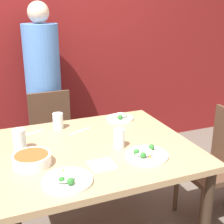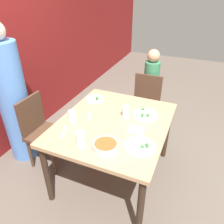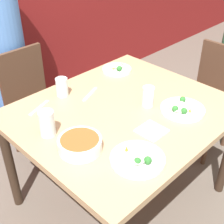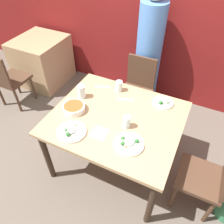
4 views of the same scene
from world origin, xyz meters
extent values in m
plane|color=#60564C|center=(0.00, 0.00, 0.00)|extent=(10.00, 10.00, 0.00)
cube|color=maroon|center=(0.00, 1.50, 1.35)|extent=(10.00, 0.06, 2.70)
cube|color=tan|center=(0.00, 0.00, 0.73)|extent=(1.24, 1.07, 0.04)
cylinder|color=#332319|center=(-0.56, -0.47, 0.36)|extent=(0.06, 0.06, 0.71)
cylinder|color=#332319|center=(0.56, -0.47, 0.36)|extent=(0.06, 0.06, 0.71)
cylinder|color=#332319|center=(-0.56, 0.47, 0.36)|extent=(0.06, 0.06, 0.71)
cylinder|color=#332319|center=(0.56, 0.47, 0.36)|extent=(0.06, 0.06, 0.71)
cube|color=#4C3323|center=(-0.10, 0.80, 0.42)|extent=(0.40, 0.40, 0.04)
cube|color=#4C3323|center=(-0.10, 0.99, 0.66)|extent=(0.38, 0.03, 0.43)
cylinder|color=#4C3323|center=(-0.26, 0.64, 0.20)|extent=(0.04, 0.04, 0.40)
cylinder|color=#4C3323|center=(0.07, 0.64, 0.20)|extent=(0.04, 0.04, 0.40)
cylinder|color=#4C3323|center=(-0.26, 0.97, 0.20)|extent=(0.04, 0.04, 0.40)
cylinder|color=#4C3323|center=(0.07, 0.97, 0.20)|extent=(0.04, 0.04, 0.40)
cube|color=#4C3323|center=(0.89, -0.07, 0.42)|extent=(0.40, 0.40, 0.04)
cylinder|color=#4C3323|center=(0.72, 0.09, 0.20)|extent=(0.04, 0.04, 0.40)
cylinder|color=#4C3323|center=(0.72, -0.24, 0.20)|extent=(0.04, 0.04, 0.40)
cylinder|color=#4C3323|center=(1.05, 0.09, 0.20)|extent=(0.04, 0.04, 0.40)
cylinder|color=#4C3323|center=(1.05, -0.24, 0.20)|extent=(0.04, 0.04, 0.40)
cylinder|color=#5184D1|center=(-0.10, 1.21, 0.73)|extent=(0.33, 0.33, 1.46)
cylinder|color=white|center=(-0.42, -0.10, 0.79)|extent=(0.22, 0.22, 0.07)
cylinder|color=#BC5123|center=(-0.42, -0.10, 0.82)|extent=(0.19, 0.19, 0.01)
cylinder|color=white|center=(0.35, 0.39, 0.76)|extent=(0.21, 0.21, 0.02)
ellipsoid|color=white|center=(0.36, 0.41, 0.79)|extent=(0.10, 0.10, 0.03)
sphere|color=#2D702D|center=(0.33, 0.35, 0.79)|extent=(0.04, 0.04, 0.04)
sphere|color=#2D702D|center=(0.39, 0.39, 0.78)|extent=(0.03, 0.03, 0.03)
cone|color=orange|center=(0.32, 0.40, 0.79)|extent=(0.02, 0.02, 0.03)
cylinder|color=white|center=(0.24, -0.26, 0.76)|extent=(0.26, 0.26, 0.02)
ellipsoid|color=white|center=(0.22, -0.24, 0.78)|extent=(0.12, 0.12, 0.02)
cone|color=orange|center=(0.23, -0.31, 0.79)|extent=(0.02, 0.02, 0.03)
sphere|color=#2D702D|center=(0.29, -0.22, 0.79)|extent=(0.04, 0.04, 0.04)
sphere|color=#2D702D|center=(0.18, -0.25, 0.79)|extent=(0.04, 0.04, 0.04)
sphere|color=#2D702D|center=(0.20, -0.29, 0.79)|extent=(0.04, 0.04, 0.04)
cylinder|color=white|center=(-0.28, -0.35, 0.76)|extent=(0.26, 0.26, 0.02)
ellipsoid|color=white|center=(-0.29, -0.36, 0.79)|extent=(0.11, 0.11, 0.03)
sphere|color=#2D702D|center=(-0.27, -0.41, 0.79)|extent=(0.04, 0.04, 0.04)
sphere|color=#2D702D|center=(-0.28, -0.42, 0.79)|extent=(0.03, 0.03, 0.03)
sphere|color=#2D702D|center=(-0.31, -0.38, 0.79)|extent=(0.04, 0.04, 0.04)
cone|color=orange|center=(-0.28, -0.28, 0.79)|extent=(0.02, 0.02, 0.03)
cylinder|color=silver|center=(0.14, -0.08, 0.82)|extent=(0.07, 0.07, 0.13)
cylinder|color=silver|center=(-0.15, 0.39, 0.81)|extent=(0.08, 0.08, 0.12)
cylinder|color=silver|center=(-0.46, 0.11, 0.82)|extent=(0.08, 0.08, 0.14)
cube|color=white|center=(-0.05, -0.26, 0.76)|extent=(0.14, 0.14, 0.01)
cube|color=silver|center=(-0.02, 0.27, 0.76)|extent=(0.17, 0.09, 0.01)
cube|color=silver|center=(-0.35, 0.36, 0.76)|extent=(0.18, 0.08, 0.01)
cube|color=tan|center=(-1.81, 1.01, 0.37)|extent=(0.72, 0.77, 0.75)
cube|color=#4C3323|center=(-1.81, 0.35, 0.42)|extent=(0.40, 0.40, 0.04)
cylinder|color=#4C3323|center=(-1.64, 0.52, 0.20)|extent=(0.04, 0.04, 0.40)
cylinder|color=#4C3323|center=(-1.97, 0.52, 0.20)|extent=(0.04, 0.04, 0.40)
cylinder|color=#4C3323|center=(-1.64, 0.19, 0.20)|extent=(0.04, 0.04, 0.40)
cylinder|color=#4C3323|center=(-1.97, 0.19, 0.20)|extent=(0.04, 0.04, 0.40)
camera|label=1|loc=(-0.59, -1.74, 1.63)|focal=50.00mm
camera|label=2|loc=(-1.69, -0.70, 1.98)|focal=35.00mm
camera|label=3|loc=(-1.15, -1.05, 1.77)|focal=50.00mm
camera|label=4|loc=(0.62, -1.36, 2.23)|focal=35.00mm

